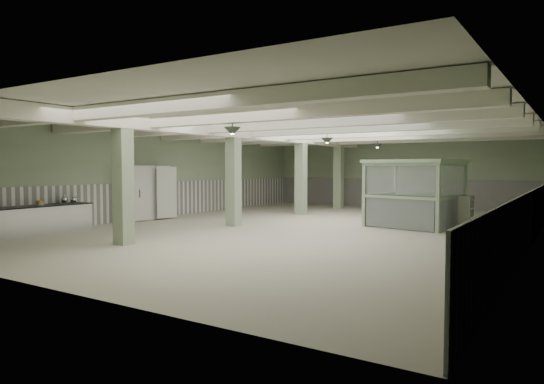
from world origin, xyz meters
The scene contains 31 objects.
floor centered at (0.00, 0.00, 0.00)m, with size 20.00×20.00×0.00m, color beige.
ceiling centered at (0.00, 0.00, 3.60)m, with size 14.00×20.00×0.02m, color silver.
wall_back centered at (0.00, 10.00, 1.80)m, with size 14.00×0.02×3.60m, color #9BB38F.
wall_front centered at (0.00, -10.00, 1.80)m, with size 14.00×0.02×3.60m, color #9BB38F.
wall_left centered at (-7.00, 0.00, 1.80)m, with size 0.02×20.00×3.60m, color #9BB38F.
wall_right centered at (7.00, 0.00, 1.80)m, with size 0.02×20.00×3.60m, color #9BB38F.
wainscot_left centered at (-6.97, 0.00, 0.75)m, with size 0.05×19.90×1.50m, color white.
wainscot_right centered at (6.97, 0.00, 0.75)m, with size 0.05×19.90×1.50m, color white.
wainscot_back centered at (0.00, 9.97, 0.75)m, with size 13.90×0.05×1.50m, color white.
girder centered at (-2.50, 0.00, 3.38)m, with size 0.45×19.90×0.40m, color white.
beam_a centered at (0.00, -7.50, 3.42)m, with size 13.90×0.35×0.32m, color white.
beam_b centered at (0.00, -5.00, 3.42)m, with size 13.90×0.35×0.32m, color white.
beam_c centered at (0.00, -2.50, 3.42)m, with size 13.90×0.35×0.32m, color white.
beam_d centered at (0.00, 0.00, 3.42)m, with size 13.90×0.35×0.32m, color white.
beam_e centered at (0.00, 2.50, 3.42)m, with size 13.90×0.35×0.32m, color white.
beam_f centered at (0.00, 5.00, 3.42)m, with size 13.90×0.35×0.32m, color white.
beam_g centered at (0.00, 7.50, 3.42)m, with size 13.90×0.35×0.32m, color white.
column_a centered at (-2.50, -6.00, 1.80)m, with size 0.42×0.42×3.60m, color #95AA89.
column_b centered at (-2.50, -1.00, 1.80)m, with size 0.42×0.42×3.60m, color #95AA89.
column_c centered at (-2.50, 4.00, 1.80)m, with size 0.42×0.42×3.60m, color #95AA89.
column_d centered at (-2.50, 8.00, 1.80)m, with size 0.42×0.42×3.60m, color #95AA89.
pendant_front centered at (0.50, -5.00, 3.05)m, with size 0.44×0.44×0.22m, color #2F3D2D.
pendant_mid centered at (0.50, 0.50, 3.05)m, with size 0.44×0.44×0.22m, color #2F3D2D.
pendant_back centered at (0.50, 5.50, 3.05)m, with size 0.44×0.44×0.22m, color #2F3D2D.
prep_counter centered at (-6.54, -7.00, 0.46)m, with size 0.94×5.41×0.91m.
pitcher_near centered at (-6.51, -4.73, 1.05)m, with size 0.20×0.23×0.30m, color silver, non-canonical shape.
pitcher_far centered at (-6.66, -4.99, 1.05)m, with size 0.21×0.24×0.31m, color silver, non-canonical shape.
orange_bowl centered at (-6.53, -5.95, 0.95)m, with size 0.27×0.27×0.10m, color #B2B2B7.
walkin_cooler centered at (-6.62, -1.45, 1.09)m, with size 0.89×2.37×2.17m.
guard_booth centered at (3.08, 2.30, 1.65)m, with size 3.36×2.99×2.39m.
filing_cabinet centered at (4.89, 2.00, 0.59)m, with size 0.38×0.54×1.18m, color #53584A.
Camera 1 is at (8.08, -14.98, 2.14)m, focal length 32.00 mm.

